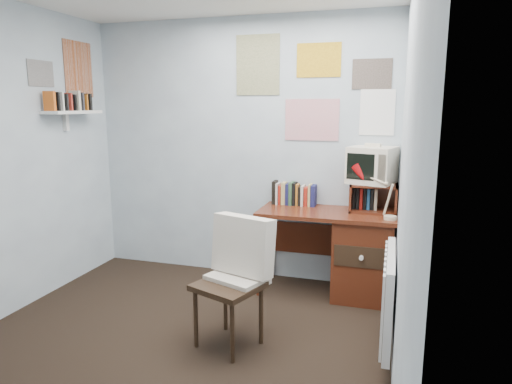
# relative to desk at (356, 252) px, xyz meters

# --- Properties ---
(ground) EXTENTS (3.50, 3.50, 0.00)m
(ground) POSITION_rel_desk_xyz_m (-1.17, -1.48, -0.41)
(ground) COLOR black
(ground) RESTS_ON ground
(back_wall) EXTENTS (3.00, 0.02, 2.50)m
(back_wall) POSITION_rel_desk_xyz_m (-1.17, 0.27, 0.84)
(back_wall) COLOR silver
(back_wall) RESTS_ON ground
(right_wall) EXTENTS (0.02, 3.50, 2.50)m
(right_wall) POSITION_rel_desk_xyz_m (0.33, -1.48, 0.84)
(right_wall) COLOR silver
(right_wall) RESTS_ON ground
(desk) EXTENTS (1.20, 0.55, 0.76)m
(desk) POSITION_rel_desk_xyz_m (0.00, 0.00, 0.00)
(desk) COLOR #552313
(desk) RESTS_ON ground
(desk_chair) EXTENTS (0.58, 0.57, 0.89)m
(desk_chair) POSITION_rel_desk_xyz_m (-0.79, -1.14, 0.04)
(desk_chair) COLOR black
(desk_chair) RESTS_ON ground
(desk_lamp) EXTENTS (0.27, 0.23, 0.38)m
(desk_lamp) POSITION_rel_desk_xyz_m (0.27, -0.15, 0.55)
(desk_lamp) COLOR #B10B0F
(desk_lamp) RESTS_ON desk
(tv_riser) EXTENTS (0.40, 0.30, 0.25)m
(tv_riser) POSITION_rel_desk_xyz_m (0.12, 0.11, 0.48)
(tv_riser) COLOR #552313
(tv_riser) RESTS_ON desk
(crt_tv) EXTENTS (0.45, 0.43, 0.35)m
(crt_tv) POSITION_rel_desk_xyz_m (0.09, 0.13, 0.78)
(crt_tv) COLOR beige
(crt_tv) RESTS_ON tv_riser
(book_row) EXTENTS (0.60, 0.14, 0.22)m
(book_row) POSITION_rel_desk_xyz_m (-0.51, 0.18, 0.46)
(book_row) COLOR #552313
(book_row) RESTS_ON desk
(radiator) EXTENTS (0.09, 0.80, 0.60)m
(radiator) POSITION_rel_desk_xyz_m (0.29, -0.93, 0.01)
(radiator) COLOR white
(radiator) RESTS_ON right_wall
(wall_shelf) EXTENTS (0.20, 0.62, 0.24)m
(wall_shelf) POSITION_rel_desk_xyz_m (-2.57, -0.38, 1.21)
(wall_shelf) COLOR white
(wall_shelf) RESTS_ON left_wall
(posters_back) EXTENTS (1.20, 0.01, 0.90)m
(posters_back) POSITION_rel_desk_xyz_m (-0.47, 0.26, 1.44)
(posters_back) COLOR white
(posters_back) RESTS_ON back_wall
(posters_left) EXTENTS (0.01, 0.70, 0.60)m
(posters_left) POSITION_rel_desk_xyz_m (-2.67, -0.38, 1.59)
(posters_left) COLOR white
(posters_left) RESTS_ON left_wall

